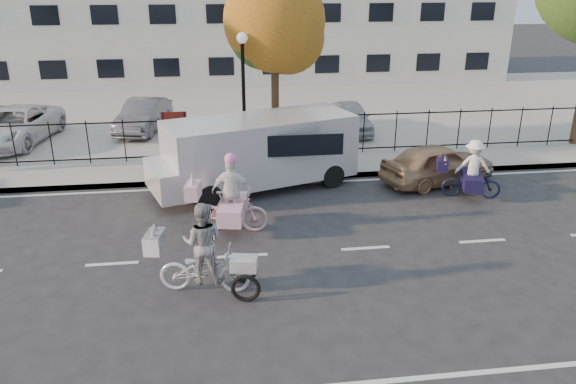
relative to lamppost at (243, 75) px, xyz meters
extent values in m
plane|color=#333334|center=(-0.50, -6.80, -3.11)|extent=(120.00, 120.00, 0.00)
cube|color=#A8A399|center=(-0.50, -1.75, -3.04)|extent=(60.00, 0.10, 0.15)
cube|color=#A8A399|center=(-0.50, -0.70, -3.04)|extent=(60.00, 2.20, 0.15)
cube|color=#A8A399|center=(-0.50, 8.20, -3.04)|extent=(60.00, 15.60, 0.15)
cube|color=silver|center=(-0.50, 18.20, -0.11)|extent=(34.00, 10.00, 6.00)
cylinder|color=black|center=(0.00, 0.00, -0.96)|extent=(0.12, 0.12, 4.00)
sphere|color=white|center=(0.00, 0.00, 1.19)|extent=(0.36, 0.36, 0.36)
cylinder|color=black|center=(-2.70, 0.00, -2.06)|extent=(0.06, 0.06, 1.80)
cylinder|color=black|center=(-2.00, 0.00, -2.06)|extent=(0.06, 0.06, 1.80)
cube|color=#59140F|center=(-2.35, 0.00, -1.46)|extent=(0.85, 0.04, 0.60)
imported|color=white|center=(-1.35, -8.24, -2.61)|extent=(1.99, 1.02, 1.00)
imported|color=white|center=(-1.35, -8.24, -2.00)|extent=(0.96, 0.81, 1.75)
cube|color=white|center=(-2.33, -8.04, -2.00)|extent=(0.44, 0.66, 0.40)
cone|color=white|center=(-2.33, -7.91, -1.74)|extent=(0.16, 0.16, 0.20)
cone|color=white|center=(-2.33, -8.18, -1.74)|extent=(0.16, 0.16, 0.20)
torus|color=black|center=(-0.54, -8.78, -2.80)|extent=(0.63, 0.21, 0.62)
torus|color=black|center=(-0.54, -8.01, -2.80)|extent=(0.63, 0.21, 0.62)
cube|color=white|center=(-0.54, -8.40, -2.45)|extent=(0.62, 0.49, 0.28)
imported|color=#D9A5A9|center=(-0.65, -5.39, -2.56)|extent=(1.90, 0.84, 1.11)
imported|color=white|center=(-0.65, -5.39, -2.00)|extent=(1.08, 0.60, 1.74)
cube|color=#D7A4BB|center=(-1.63, -5.21, -2.01)|extent=(0.43, 0.66, 0.40)
cone|color=silver|center=(-1.63, -5.21, -1.65)|extent=(0.13, 0.13, 0.35)
cube|color=#D7A4BB|center=(-0.65, -5.39, -2.50)|extent=(0.86, 1.52, 0.44)
sphere|color=pink|center=(-0.65, -5.39, -1.14)|extent=(0.31, 0.31, 0.31)
imported|color=#0F1834|center=(6.46, -3.94, -2.67)|extent=(1.79, 1.07, 0.89)
imported|color=white|center=(6.46, -3.94, -2.12)|extent=(1.13, 0.85, 1.55)
cube|color=black|center=(5.61, -3.67, -2.13)|extent=(0.44, 0.60, 0.35)
cone|color=orange|center=(5.61, -3.49, -1.93)|extent=(0.12, 0.23, 0.32)
cone|color=orange|center=(5.61, -3.85, -1.93)|extent=(0.12, 0.23, 0.32)
cube|color=black|center=(6.46, -3.94, -2.57)|extent=(0.90, 1.38, 0.39)
cube|color=silver|center=(0.35, -2.30, -1.85)|extent=(6.06, 3.78, 1.90)
cube|color=silver|center=(-2.76, -2.30, -2.38)|extent=(1.14, 2.11, 0.84)
cylinder|color=black|center=(-1.65, -3.23, -2.74)|extent=(0.79, 0.49, 0.74)
cylinder|color=black|center=(-1.65, -1.37, -2.74)|extent=(0.79, 0.49, 0.74)
cylinder|color=black|center=(2.35, -3.23, -2.74)|extent=(0.79, 0.49, 0.74)
cylinder|color=black|center=(2.35, -1.37, -2.74)|extent=(0.79, 0.49, 0.74)
imported|color=tan|center=(5.93, -2.61, -2.47)|extent=(4.02, 2.57, 1.28)
imported|color=silver|center=(-8.56, 3.33, -2.29)|extent=(2.96, 5.12, 1.34)
imported|color=#53545C|center=(-3.90, 4.48, -2.32)|extent=(2.16, 4.10, 1.28)
imported|color=#A9ACB1|center=(4.49, 3.28, -2.36)|extent=(1.53, 3.59, 1.21)
cylinder|color=#442D1D|center=(1.21, 1.40, -1.04)|extent=(0.28, 0.28, 4.14)
sphere|color=#9F6219|center=(1.21, 1.40, 1.61)|extent=(3.55, 3.55, 3.55)
sphere|color=#9F6219|center=(1.71, 1.60, 1.02)|extent=(2.60, 2.60, 2.60)
camera|label=1|loc=(-0.98, -18.66, 3.14)|focal=35.00mm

